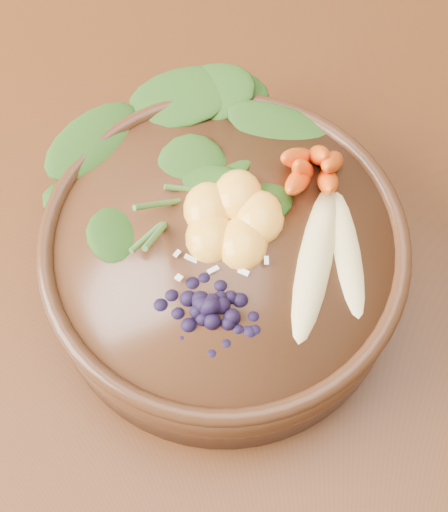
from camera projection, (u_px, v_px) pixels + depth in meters
The scene contains 9 objects.
ground at pixel (296, 401), 1.28m from camera, with size 4.00×4.00×0.00m, color #381E0F.
dining_table at pixel (358, 219), 0.69m from camera, with size 1.60×0.90×0.75m.
stoneware_bowl at pixel (224, 262), 0.53m from camera, with size 0.26×0.26×0.07m, color #3D2314.
kale_heap at pixel (185, 151), 0.51m from camera, with size 0.17×0.15×0.04m, color #264E14, non-canonical shape.
carrot_cluster at pixel (312, 141), 0.49m from camera, with size 0.05×0.05×0.07m, color #E34A12, non-canonical shape.
banana_halves at pixel (334, 248), 0.48m from camera, with size 0.07×0.14×0.03m.
mandarin_cluster at pixel (232, 210), 0.49m from camera, with size 0.08×0.08×0.03m, color #FFAC31, non-canonical shape.
blueberry_pile at pixel (210, 300), 0.46m from camera, with size 0.12×0.09×0.04m, color black, non-canonical shape.
coconut_flakes at pixel (221, 260), 0.49m from camera, with size 0.08×0.06×0.01m, color white, non-canonical shape.
Camera 1 is at (-0.10, -0.35, 1.26)m, focal length 50.00 mm.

